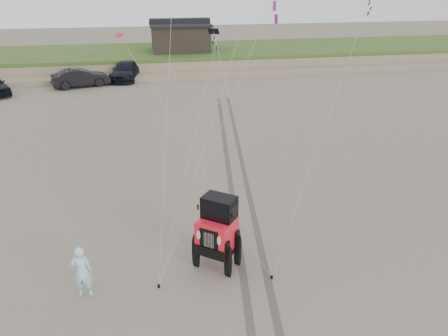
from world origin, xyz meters
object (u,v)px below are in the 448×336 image
Objects in this scene: truck_b at (81,78)px; truck_c at (126,71)px; cabin at (180,36)px; jeep at (217,240)px; man at (82,271)px.

truck_c is at bearing -75.17° from truck_b.
jeep is (-2.32, -36.44, -2.20)m from cabin.
truck_c is (3.99, 2.43, 0.01)m from truck_b.
truck_c is 31.62m from man.
jeep is (3.50, -30.92, 0.20)m from truck_c.
jeep reaches higher than truck_b.
cabin reaches higher than jeep.
truck_c is (-5.82, -5.52, -2.40)m from cabin.
cabin is at bearing 55.85° from truck_c.
truck_c is at bearing -84.37° from man.
truck_c is 1.03× the size of jeep.
jeep is (7.49, -28.49, 0.22)m from truck_b.
man is (-6.66, -37.13, -2.35)m from cabin.
truck_c is 3.27× the size of man.
truck_b is at bearing -76.69° from man.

